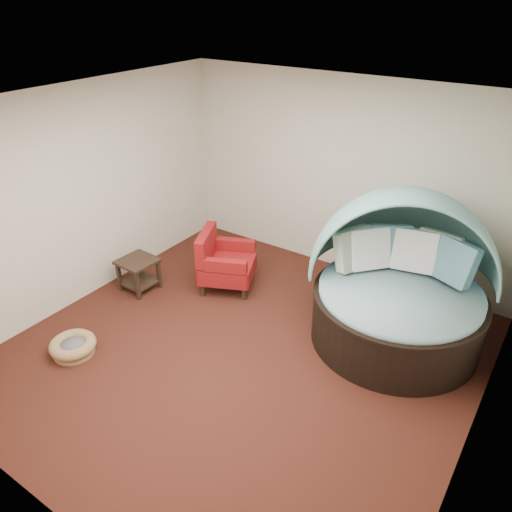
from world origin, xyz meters
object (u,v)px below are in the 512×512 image
Objects in this scene: canopy_daybed at (402,274)px; red_armchair at (223,262)px; pet_basket at (73,346)px; side_table at (138,270)px.

canopy_daybed is 2.45m from red_armchair.
side_table is (-0.37, 1.44, 0.20)m from pet_basket.
canopy_daybed is at bearing 17.10° from side_table.
pet_basket is 1.06× the size of side_table.
side_table is at bearing 175.54° from canopy_daybed.
red_armchair is 1.89× the size of side_table.
canopy_daybed is 3.52m from side_table.
side_table is at bearing -166.54° from red_armchair.
canopy_daybed is 3.91m from pet_basket.
canopy_daybed reaches higher than red_armchair.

